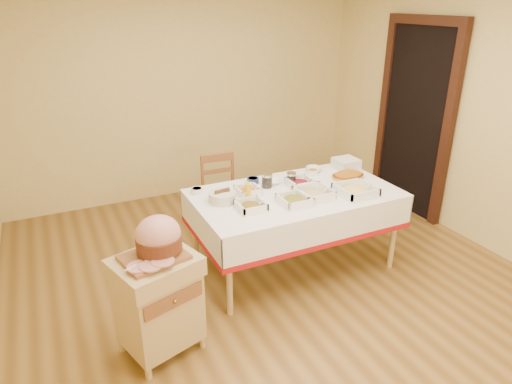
# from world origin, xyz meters

# --- Properties ---
(room_shell) EXTENTS (5.00, 5.00, 5.00)m
(room_shell) POSITION_xyz_m (0.00, 0.00, 1.30)
(room_shell) COLOR brown
(room_shell) RESTS_ON ground
(doorway) EXTENTS (0.09, 1.10, 2.20)m
(doorway) POSITION_xyz_m (2.20, 0.90, 1.11)
(doorway) COLOR black
(doorway) RESTS_ON ground
(dining_table) EXTENTS (1.82, 1.02, 0.76)m
(dining_table) POSITION_xyz_m (0.30, 0.30, 0.60)
(dining_table) COLOR tan
(dining_table) RESTS_ON ground
(butcher_cart) EXTENTS (0.65, 0.59, 0.76)m
(butcher_cart) POSITION_xyz_m (-1.11, -0.28, 0.43)
(butcher_cart) COLOR tan
(butcher_cart) RESTS_ON ground
(dining_chair) EXTENTS (0.41, 0.39, 0.87)m
(dining_chair) POSITION_xyz_m (-0.06, 1.20, 0.45)
(dining_chair) COLOR brown
(dining_chair) RESTS_ON ground
(ham_on_board) EXTENTS (0.43, 0.41, 0.29)m
(ham_on_board) POSITION_xyz_m (-1.07, -0.24, 0.88)
(ham_on_board) COLOR brown
(ham_on_board) RESTS_ON butcher_cart
(serving_dish_a) EXTENTS (0.23, 0.22, 0.10)m
(serving_dish_a) POSITION_xyz_m (-0.21, 0.15, 0.79)
(serving_dish_a) COLOR white
(serving_dish_a) RESTS_ON dining_table
(serving_dish_b) EXTENTS (0.25, 0.25, 0.10)m
(serving_dish_b) POSITION_xyz_m (0.18, 0.10, 0.79)
(serving_dish_b) COLOR white
(serving_dish_b) RESTS_ON dining_table
(serving_dish_c) EXTENTS (0.29, 0.29, 0.12)m
(serving_dish_c) POSITION_xyz_m (0.39, 0.13, 0.80)
(serving_dish_c) COLOR white
(serving_dish_c) RESTS_ON dining_table
(serving_dish_d) EXTENTS (0.31, 0.31, 0.12)m
(serving_dish_d) POSITION_xyz_m (0.76, 0.04, 0.80)
(serving_dish_d) COLOR white
(serving_dish_d) RESTS_ON dining_table
(serving_dish_e) EXTENTS (0.21, 0.20, 0.10)m
(serving_dish_e) POSITION_xyz_m (-0.09, 0.45, 0.79)
(serving_dish_e) COLOR white
(serving_dish_e) RESTS_ON dining_table
(serving_dish_f) EXTENTS (0.23, 0.22, 0.11)m
(serving_dish_f) POSITION_xyz_m (0.41, 0.41, 0.79)
(serving_dish_f) COLOR white
(serving_dish_f) RESTS_ON dining_table
(small_bowl_left) EXTENTS (0.11, 0.11, 0.05)m
(small_bowl_left) POSITION_xyz_m (-0.50, 0.66, 0.79)
(small_bowl_left) COLOR white
(small_bowl_left) RESTS_ON dining_table
(small_bowl_mid) EXTENTS (0.11, 0.11, 0.05)m
(small_bowl_mid) POSITION_xyz_m (0.06, 0.67, 0.79)
(small_bowl_mid) COLOR navy
(small_bowl_mid) RESTS_ON dining_table
(small_bowl_right) EXTENTS (0.10, 0.10, 0.05)m
(small_bowl_right) POSITION_xyz_m (0.68, 0.62, 0.79)
(small_bowl_right) COLOR white
(small_bowl_right) RESTS_ON dining_table
(bowl_white_imported) EXTENTS (0.18, 0.18, 0.03)m
(bowl_white_imported) POSITION_xyz_m (0.22, 0.57, 0.78)
(bowl_white_imported) COLOR white
(bowl_white_imported) RESTS_ON dining_table
(bowl_small_imported) EXTENTS (0.17, 0.17, 0.05)m
(bowl_small_imported) POSITION_xyz_m (0.73, 0.68, 0.78)
(bowl_small_imported) COLOR white
(bowl_small_imported) RESTS_ON dining_table
(preserve_jar_left) EXTENTS (0.10, 0.10, 0.13)m
(preserve_jar_left) POSITION_xyz_m (0.13, 0.52, 0.82)
(preserve_jar_left) COLOR silver
(preserve_jar_left) RESTS_ON dining_table
(preserve_jar_right) EXTENTS (0.09, 0.09, 0.12)m
(preserve_jar_right) POSITION_xyz_m (0.36, 0.48, 0.81)
(preserve_jar_right) COLOR silver
(preserve_jar_right) RESTS_ON dining_table
(mustard_bottle) EXTENTS (0.06, 0.06, 0.17)m
(mustard_bottle) POSITION_xyz_m (-0.14, 0.35, 0.84)
(mustard_bottle) COLOR gold
(mustard_bottle) RESTS_ON dining_table
(bread_basket) EXTENTS (0.24, 0.24, 0.10)m
(bread_basket) POSITION_xyz_m (-0.36, 0.39, 0.80)
(bread_basket) COLOR beige
(bread_basket) RESTS_ON dining_table
(plate_stack) EXTENTS (0.22, 0.22, 0.11)m
(plate_stack) POSITION_xyz_m (1.07, 0.61, 0.81)
(plate_stack) COLOR white
(plate_stack) RESTS_ON dining_table
(brass_platter) EXTENTS (0.33, 0.24, 0.04)m
(brass_platter) POSITION_xyz_m (0.94, 0.40, 0.78)
(brass_platter) COLOR #B87F33
(brass_platter) RESTS_ON dining_table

